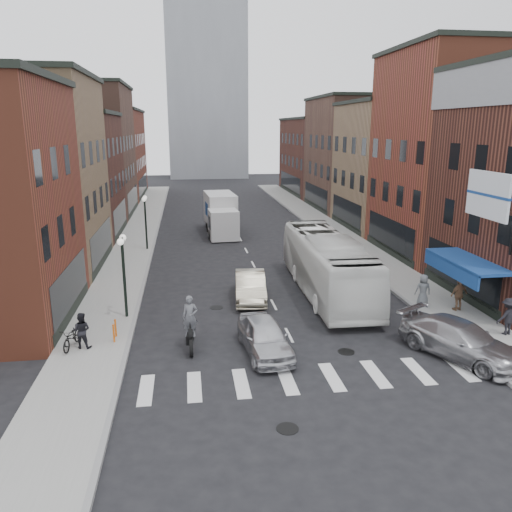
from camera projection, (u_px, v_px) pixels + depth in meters
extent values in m
plane|color=black|center=(294.00, 345.00, 21.35)|extent=(160.00, 160.00, 0.00)
cube|color=gray|center=(137.00, 239.00, 41.27)|extent=(3.00, 74.00, 0.15)
cube|color=gray|center=(336.00, 233.00, 43.56)|extent=(3.00, 74.00, 0.15)
cube|color=gray|center=(156.00, 239.00, 41.49)|extent=(0.20, 74.00, 0.16)
cube|color=gray|center=(319.00, 234.00, 43.38)|extent=(0.20, 74.00, 0.16)
cube|color=silver|center=(311.00, 378.00, 18.47)|extent=(12.00, 2.20, 0.01)
cube|color=black|center=(70.00, 287.00, 23.91)|extent=(0.08, 7.20, 2.20)
cube|color=#917250|center=(14.00, 177.00, 31.24)|extent=(10.00, 10.00, 12.00)
cube|color=black|center=(102.00, 243.00, 33.02)|extent=(0.08, 8.00, 2.20)
cube|color=black|center=(2.00, 73.00, 29.70)|extent=(10.30, 10.20, 0.30)
cube|color=#441F18|center=(55.00, 178.00, 41.08)|extent=(10.00, 10.00, 10.00)
cube|color=black|center=(120.00, 217.00, 42.60)|extent=(0.08, 8.00, 2.20)
cube|color=black|center=(49.00, 113.00, 39.79)|extent=(10.30, 10.20, 0.30)
cube|color=#523329|center=(80.00, 153.00, 51.25)|extent=(10.00, 12.00, 13.00)
cube|color=black|center=(133.00, 199.00, 53.15)|extent=(0.08, 9.60, 2.20)
cube|color=black|center=(74.00, 84.00, 49.58)|extent=(10.30, 12.20, 0.30)
cube|color=brown|center=(102.00, 155.00, 64.92)|extent=(10.00, 16.00, 11.00)
cube|color=black|center=(143.00, 185.00, 66.57)|extent=(0.08, 12.80, 2.20)
cube|color=black|center=(99.00, 110.00, 63.51)|extent=(10.30, 16.20, 0.30)
cube|color=black|center=(460.00, 271.00, 26.61)|extent=(0.08, 7.20, 2.20)
cube|color=brown|center=(462.00, 157.00, 35.03)|extent=(10.00, 10.00, 14.00)
cube|color=black|center=(390.00, 234.00, 35.72)|extent=(0.08, 8.00, 2.20)
cube|color=black|center=(474.00, 48.00, 33.24)|extent=(10.30, 10.20, 0.30)
cube|color=#917250|center=(401.00, 167.00, 45.00)|extent=(10.00, 10.00, 11.00)
cube|color=black|center=(346.00, 211.00, 45.30)|extent=(0.08, 8.00, 2.20)
cube|color=black|center=(406.00, 102.00, 43.58)|extent=(10.30, 10.20, 0.30)
cube|color=#523329|center=(360.00, 155.00, 55.42)|extent=(10.00, 12.00, 12.00)
cube|color=black|center=(315.00, 196.00, 55.85)|extent=(0.08, 9.60, 2.20)
cube|color=black|center=(363.00, 97.00, 53.88)|extent=(10.30, 12.20, 0.30)
cube|color=#441F18|center=(326.00, 157.00, 69.09)|extent=(10.00, 16.00, 10.00)
cube|color=black|center=(290.00, 182.00, 69.27)|extent=(0.08, 12.80, 2.20)
cube|color=black|center=(327.00, 119.00, 67.80)|extent=(10.30, 16.20, 0.30)
cube|color=navy|center=(467.00, 261.00, 24.29)|extent=(1.80, 5.00, 0.15)
cube|color=navy|center=(450.00, 269.00, 24.27)|extent=(0.10, 5.00, 0.70)
cylinder|color=black|center=(503.00, 195.00, 21.51)|extent=(1.40, 0.08, 0.08)
cube|color=silver|center=(488.00, 195.00, 21.42)|extent=(0.12, 3.00, 2.00)
cube|color=#9399A0|center=(205.00, 36.00, 89.86)|extent=(14.00, 14.00, 50.00)
cylinder|color=black|center=(124.00, 280.00, 23.68)|extent=(0.14, 0.14, 4.00)
cylinder|color=black|center=(122.00, 239.00, 23.18)|extent=(0.06, 0.90, 0.06)
sphere|color=white|center=(120.00, 242.00, 22.76)|extent=(0.32, 0.32, 0.32)
sphere|color=white|center=(123.00, 238.00, 23.63)|extent=(0.32, 0.32, 0.32)
cylinder|color=black|center=(146.00, 225.00, 37.10)|extent=(0.14, 0.14, 4.00)
cylinder|color=black|center=(144.00, 198.00, 36.60)|extent=(0.06, 0.90, 0.06)
sphere|color=white|center=(144.00, 199.00, 36.18)|extent=(0.32, 0.32, 0.32)
sphere|color=white|center=(145.00, 198.00, 37.05)|extent=(0.32, 0.32, 0.32)
cylinder|color=#D8590C|center=(114.00, 333.00, 21.14)|extent=(0.08, 0.08, 0.80)
cylinder|color=#D8590C|center=(116.00, 328.00, 21.72)|extent=(0.08, 0.08, 0.80)
cube|color=silver|center=(223.00, 225.00, 40.85)|extent=(2.46, 2.64, 2.39)
cube|color=black|center=(223.00, 222.00, 40.79)|extent=(2.42, 1.50, 1.05)
cube|color=silver|center=(220.00, 209.00, 44.16)|extent=(2.73, 5.13, 2.77)
cube|color=navy|center=(220.00, 209.00, 44.16)|extent=(2.56, 2.07, 1.15)
cube|color=black|center=(221.00, 227.00, 44.37)|extent=(2.52, 6.35, 0.33)
cylinder|color=black|center=(210.00, 235.00, 41.10)|extent=(0.27, 0.86, 0.86)
cylinder|color=black|center=(237.00, 234.00, 41.40)|extent=(0.27, 0.86, 0.86)
cylinder|color=black|center=(208.00, 227.00, 44.22)|extent=(0.27, 0.86, 0.86)
cylinder|color=black|center=(233.00, 226.00, 44.52)|extent=(0.27, 0.86, 0.86)
cylinder|color=black|center=(207.00, 223.00, 46.06)|extent=(0.27, 0.86, 0.86)
cylinder|color=black|center=(231.00, 223.00, 46.35)|extent=(0.27, 0.86, 0.86)
cylinder|color=black|center=(191.00, 333.00, 21.71)|extent=(0.15, 0.70, 0.70)
cylinder|color=black|center=(191.00, 348.00, 20.18)|extent=(0.15, 0.70, 0.70)
cube|color=black|center=(191.00, 335.00, 20.89)|extent=(0.40, 1.29, 0.37)
cube|color=black|center=(190.00, 320.00, 21.34)|extent=(0.59, 0.13, 0.06)
imported|color=#56585E|center=(190.00, 316.00, 20.57)|extent=(0.68, 0.49, 1.75)
imported|color=silver|center=(327.00, 264.00, 27.65)|extent=(3.04, 11.93, 3.31)
imported|color=silver|center=(265.00, 337.00, 20.39)|extent=(2.12, 4.39, 1.45)
imported|color=beige|center=(250.00, 286.00, 26.76)|extent=(1.98, 4.64, 1.49)
imported|color=#A4A4A9|center=(460.00, 340.00, 20.03)|extent=(4.19, 5.49, 1.48)
imported|color=black|center=(72.00, 337.00, 20.62)|extent=(0.88, 1.78, 0.89)
imported|color=black|center=(82.00, 330.00, 20.53)|extent=(0.81, 0.57, 1.53)
imported|color=black|center=(508.00, 316.00, 21.86)|extent=(1.15, 0.71, 1.66)
imported|color=brown|center=(459.00, 294.00, 24.75)|extent=(1.05, 0.68, 1.65)
imported|color=slate|center=(423.00, 290.00, 25.53)|extent=(0.84, 0.59, 1.61)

